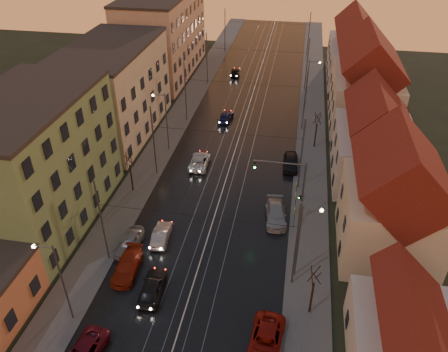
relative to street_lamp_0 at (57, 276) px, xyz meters
The scene contains 43 objects.
road 39.38m from the street_lamp_0, 76.53° to the left, with size 16.00×120.00×0.04m, color black.
sidewalk_left 38.31m from the street_lamp_0, 91.35° to the left, with size 4.00×120.00×0.15m, color #4C4C4C.
sidewalk_right 42.80m from the street_lamp_0, 63.31° to the left, with size 4.00×120.00×0.15m, color #4C4C4C.
tram_rail_0 38.92m from the street_lamp_0, 79.70° to the left, with size 0.06×120.00×0.03m, color gray.
tram_rail_1 39.20m from the street_lamp_0, 77.63° to the left, with size 0.06×120.00×0.03m, color gray.
tram_rail_2 39.56m from the street_lamp_0, 75.43° to the left, with size 0.06×120.00×0.03m, color gray.
tram_rail_3 39.94m from the street_lamp_0, 73.43° to the left, with size 0.06×120.00×0.03m, color gray.
apartment_left_1 14.73m from the street_lamp_0, 124.98° to the left, with size 10.00×18.00×13.00m, color #648253.
apartment_left_2 33.10m from the street_lamp_0, 104.70° to the left, with size 10.00×20.00×12.00m, color tan.
apartment_left_3 56.67m from the street_lamp_0, 98.53° to the left, with size 10.00×24.00×14.00m, color tan.
house_right_0 26.18m from the street_lamp_0, ahead, with size 8.16×10.20×5.80m.
house_right_1 29.17m from the street_lamp_0, 26.47° to the left, with size 8.67×10.20×10.80m.
house_right_2 36.84m from the street_lamp_0, 44.89° to the left, with size 9.18×12.24×9.20m.
house_right_3 48.61m from the street_lamp_0, 57.52° to the left, with size 9.18×14.28×11.50m.
house_right_4 64.52m from the street_lamp_0, 66.13° to the left, with size 9.18×16.32×10.00m.
catenary_pole_l_1 7.03m from the street_lamp_0, 85.88° to the left, with size 0.16×0.16×9.00m, color #595B60.
catenary_pole_r_1 19.04m from the street_lamp_0, 21.57° to the left, with size 0.16×0.16×9.00m, color #595B60.
catenary_pole_l_2 22.01m from the street_lamp_0, 88.69° to the left, with size 0.16×0.16×9.00m, color #595B60.
catenary_pole_r_2 28.24m from the street_lamp_0, 51.17° to the left, with size 0.16×0.16×9.00m, color #595B60.
catenary_pole_l_3 37.01m from the street_lamp_0, 89.22° to the left, with size 0.16×0.16×9.00m, color #595B60.
catenary_pole_r_3 41.02m from the street_lamp_0, 64.43° to the left, with size 0.16×0.16×9.00m, color #595B60.
catenary_pole_l_4 52.00m from the street_lamp_0, 89.44° to the left, with size 0.16×0.16×9.00m, color #595B60.
catenary_pole_r_4 54.93m from the street_lamp_0, 71.20° to the left, with size 0.16×0.16×9.00m, color #595B60.
catenary_pole_l_5 70.00m from the street_lamp_0, 89.59° to the left, with size 0.16×0.16×9.00m, color #595B60.
catenary_pole_r_5 72.21m from the street_lamp_0, 75.81° to the left, with size 0.16×0.16×9.00m, color #595B60.
street_lamp_0 is the anchor object (origin of this frame).
street_lamp_1 19.89m from the street_lamp_0, 23.72° to the left, with size 1.75×0.32×8.00m.
street_lamp_2 28.00m from the street_lamp_0, 90.00° to the left, with size 1.75×0.32×8.00m.
street_lamp_3 47.62m from the street_lamp_0, 67.52° to the left, with size 1.75×0.32×8.00m.
traffic_light_mast 23.42m from the street_lamp_0, 43.10° to the left, with size 5.30×0.32×7.20m.
bare_tree_0 18.19m from the street_lamp_0, 93.47° to the left, with size 1.09×1.09×5.11m.
bare_tree_1 19.86m from the street_lamp_0, 11.71° to the left, with size 1.09×1.09×5.11m.
bare_tree_2 37.56m from the street_lamp_0, 58.63° to the left, with size 1.09×1.09×5.11m.
driving_car_0 8.10m from the street_lamp_0, 32.12° to the left, with size 1.83×4.54×1.55m, color black.
driving_car_1 12.21m from the street_lamp_0, 66.20° to the left, with size 1.45×4.14×1.37m, color #A4A3A9.
driving_car_2 25.65m from the street_lamp_0, 77.97° to the left, with size 2.23×4.83×1.34m, color silver.
driving_car_3 38.68m from the street_lamp_0, 80.58° to the left, with size 1.72×4.24×1.23m, color #151841.
driving_car_4 57.20m from the street_lamp_0, 85.17° to the left, with size 1.62×4.04×1.37m, color black.
parked_left_2 7.67m from the street_lamp_0, 63.67° to the left, with size 1.97×4.84×1.41m, color maroon.
parked_left_3 9.92m from the street_lamp_0, 77.61° to the left, with size 1.80×4.47×1.52m, color #98989D.
parked_right_0 16.56m from the street_lamp_0, ahead, with size 2.46×5.35×1.49m, color #9C160F.
parked_right_1 22.52m from the street_lamp_0, 45.27° to the left, with size 2.08×5.12×1.49m, color #A4A5AA.
parked_right_2 31.40m from the street_lamp_0, 57.78° to the left, with size 1.84×4.57×1.56m, color black.
Camera 1 is at (7.45, -18.74, 29.48)m, focal length 35.00 mm.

